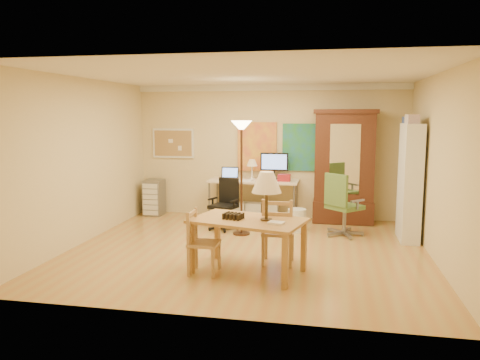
% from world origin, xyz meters
% --- Properties ---
extents(floor, '(5.50, 5.50, 0.00)m').
position_xyz_m(floor, '(0.00, 0.00, 0.00)').
color(floor, '#B07A3E').
rests_on(floor, ground).
extents(crown_molding, '(5.50, 0.08, 0.12)m').
position_xyz_m(crown_molding, '(0.00, 2.46, 2.64)').
color(crown_molding, white).
rests_on(crown_molding, floor).
extents(corkboard, '(0.90, 0.04, 0.62)m').
position_xyz_m(corkboard, '(-2.05, 2.47, 1.50)').
color(corkboard, '#AF8352').
rests_on(corkboard, floor).
extents(art_panel_left, '(0.80, 0.04, 1.00)m').
position_xyz_m(art_panel_left, '(-0.25, 2.47, 1.45)').
color(art_panel_left, yellow).
rests_on(art_panel_left, floor).
extents(art_panel_right, '(0.75, 0.04, 0.95)m').
position_xyz_m(art_panel_right, '(0.65, 2.47, 1.45)').
color(art_panel_right, teal).
rests_on(art_panel_right, floor).
extents(dining_table, '(1.63, 1.21, 1.37)m').
position_xyz_m(dining_table, '(0.27, -1.03, 0.87)').
color(dining_table, brown).
rests_on(dining_table, floor).
extents(ladder_chair_back, '(0.45, 0.43, 0.96)m').
position_xyz_m(ladder_chair_back, '(0.54, -0.61, 0.45)').
color(ladder_chair_back, '#A17E49').
rests_on(ladder_chair_back, floor).
extents(ladder_chair_left, '(0.38, 0.40, 0.86)m').
position_xyz_m(ladder_chair_left, '(-0.41, -1.17, 0.40)').
color(ladder_chair_left, '#A17E49').
rests_on(ladder_chair_left, floor).
extents(torchiere_lamp, '(0.36, 0.36, 2.00)m').
position_xyz_m(torchiere_lamp, '(-0.28, 0.93, 1.60)').
color(torchiere_lamp, '#382116').
rests_on(torchiere_lamp, floor).
extents(computer_desk, '(1.78, 0.78, 1.34)m').
position_xyz_m(computer_desk, '(-0.23, 2.16, 0.49)').
color(computer_desk, beige).
rests_on(computer_desk, floor).
extents(office_chair_black, '(0.58, 0.58, 0.94)m').
position_xyz_m(office_chair_black, '(-0.66, 1.23, 0.25)').
color(office_chair_black, black).
rests_on(office_chair_black, floor).
extents(office_chair_green, '(0.71, 0.71, 1.11)m').
position_xyz_m(office_chair_green, '(1.48, 1.17, 0.30)').
color(office_chair_green, slate).
rests_on(office_chair_green, floor).
extents(drawer_cart, '(0.37, 0.45, 0.74)m').
position_xyz_m(drawer_cart, '(-2.40, 2.18, 0.37)').
color(drawer_cart, slate).
rests_on(drawer_cart, floor).
extents(armoire, '(1.20, 0.57, 2.20)m').
position_xyz_m(armoire, '(1.50, 2.24, 0.96)').
color(armoire, '#3C1910').
rests_on(armoire, floor).
extents(bookshelf, '(0.29, 0.78, 1.96)m').
position_xyz_m(bookshelf, '(2.55, 1.11, 0.98)').
color(bookshelf, white).
rests_on(bookshelf, floor).
extents(wastebin, '(0.33, 0.33, 0.41)m').
position_xyz_m(wastebin, '(0.67, 1.32, 0.21)').
color(wastebin, silver).
rests_on(wastebin, floor).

